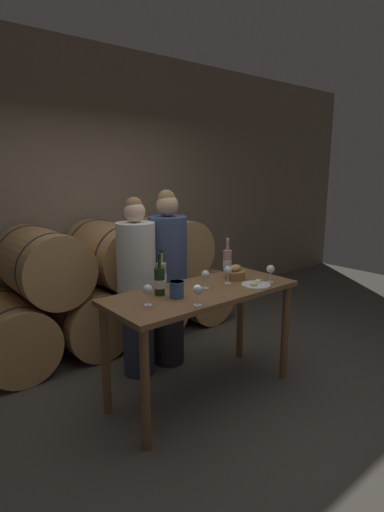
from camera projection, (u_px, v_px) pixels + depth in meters
The scene contains 17 objects.
ground_plane at pixel (202, 393), 3.33m from camera, with size 10.00×10.00×0.00m, color #4C473F.
stone_wall_back at pixel (82, 190), 4.57m from camera, with size 10.00×0.12×3.20m.
barrel_stack at pixel (112, 286), 4.32m from camera, with size 2.87×0.98×1.30m.
tasting_table at pixel (203, 306), 3.17m from camera, with size 1.58×0.66×0.90m.
person_left at pixel (137, 288), 3.51m from camera, with size 0.34×0.34×1.61m.
person_right at pixel (168, 278), 3.72m from camera, with size 0.35×0.35×1.66m.
wine_bottle_red at pixel (160, 281), 2.99m from camera, with size 0.08×0.08×0.32m.
wine_bottle_white at pixel (161, 275), 3.18m from camera, with size 0.08×0.08×0.31m.
wine_bottle_rose at pixel (227, 261), 3.66m from camera, with size 0.08×0.08×0.32m.
blue_crock at pixel (177, 289), 2.94m from camera, with size 0.11×0.11×0.12m.
bread_basket at pixel (235, 273), 3.45m from camera, with size 0.17×0.17×0.13m.
cheese_plate at pixel (256, 285), 3.24m from camera, with size 0.24×0.24×0.04m.
wine_glass_far_left at pixel (148, 290), 2.76m from camera, with size 0.07×0.07×0.15m.
wine_glass_left at pixel (198, 291), 2.75m from camera, with size 0.07×0.07×0.15m.
wine_glass_center at pixel (205, 275), 3.16m from camera, with size 0.07×0.07×0.15m.
wine_glass_right at pixel (228, 271), 3.29m from camera, with size 0.07×0.07×0.15m.
wine_glass_far_right at pixel (271, 270), 3.33m from camera, with size 0.07×0.07×0.15m.
Camera 1 is at (-1.99, -2.26, 1.83)m, focal length 28.00 mm.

